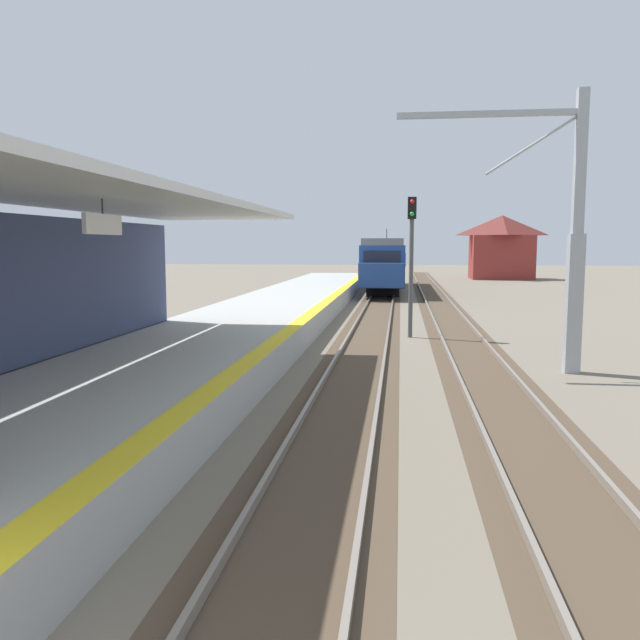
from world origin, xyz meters
TOP-DOWN VIEW (x-y plane):
  - station_platform at (-2.50, 16.00)m, footprint 5.00×80.00m
  - track_pair_nearest_platform at (1.90, 20.00)m, footprint 2.34×120.00m
  - track_pair_middle at (5.30, 20.00)m, footprint 2.34×120.00m
  - approaching_train at (1.90, 46.68)m, footprint 2.93×19.60m
  - rail_signal_post at (3.45, 21.44)m, footprint 0.32×0.34m
  - catenary_pylon_far_side at (7.40, 15.19)m, footprint 5.00×0.40m
  - distant_trackside_house at (13.17, 64.79)m, footprint 6.60×5.28m

SIDE VIEW (x-z plane):
  - track_pair_nearest_platform at x=1.90m, z-range -0.03..0.13m
  - track_pair_middle at x=5.30m, z-range -0.03..0.13m
  - station_platform at x=-2.50m, z-range 0.00..0.90m
  - approaching_train at x=1.90m, z-range -0.20..4.56m
  - rail_signal_post at x=3.45m, z-range 0.59..5.79m
  - distant_trackside_house at x=13.17m, z-range 0.14..6.54m
  - catenary_pylon_far_side at x=7.40m, z-range -0.15..7.35m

